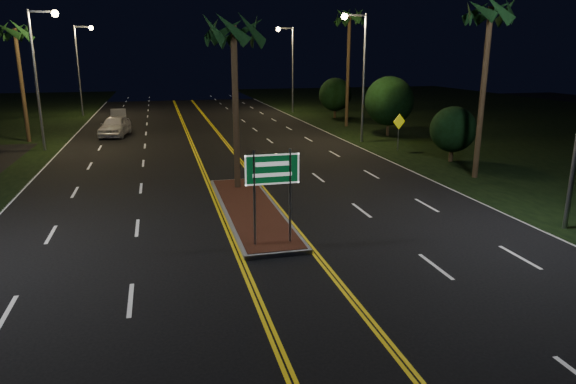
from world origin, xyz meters
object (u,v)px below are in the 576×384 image
object	(u,v)px
palm_left_far	(15,32)
palm_right_far	(350,18)
highway_sign	(272,178)
shrub_far	(335,94)
streetlight_right_far	(289,59)
car_far	(118,115)
streetlight_left_mid	(41,64)
streetlight_right_mid	(359,63)
streetlight_left_far	(81,60)
palm_median	(233,31)
shrub_mid	(389,101)
median_island	(251,209)
shrub_near	(453,129)
car_near	(115,124)
warning_sign	(399,127)
palm_right_near	(491,13)

from	to	relation	value
palm_left_far	palm_right_far	size ratio (longest dim) A/B	0.85
highway_sign	shrub_far	xyz separation A→B (m)	(13.80, 33.20, -0.07)
streetlight_right_far	car_far	distance (m)	18.91
streetlight_left_mid	streetlight_right_mid	world-z (taller)	same
highway_sign	streetlight_left_far	world-z (taller)	streetlight_left_far
streetlight_left_far	palm_left_far	bearing A→B (deg)	-97.78
streetlight_left_far	palm_median	size ratio (longest dim) A/B	1.08
palm_median	shrub_mid	xyz separation A→B (m)	(14.00, 13.50, -4.55)
streetlight_right_mid	palm_left_far	distance (m)	24.26
streetlight_right_far	car_far	bearing A→B (deg)	-164.85
median_island	palm_left_far	size ratio (longest dim) A/B	1.16
palm_median	shrub_far	xyz separation A→B (m)	(13.80, 25.50, -4.94)
streetlight_left_mid	shrub_near	xyz separation A→B (m)	(24.11, -10.00, -3.71)
car_near	car_far	distance (m)	7.94
streetlight_right_mid	car_near	size ratio (longest dim) A/B	1.63
streetlight_right_far	streetlight_right_mid	bearing A→B (deg)	-90.00
shrub_mid	warning_sign	world-z (taller)	shrub_mid
highway_sign	palm_median	bearing A→B (deg)	90.00
streetlight_right_far	palm_right_far	distance (m)	12.69
streetlight_left_far	streetlight_right_far	size ratio (longest dim) A/B	1.00
median_island	shrub_mid	world-z (taller)	shrub_mid
streetlight_right_far	shrub_far	size ratio (longest dim) A/B	2.27
palm_left_far	shrub_far	distance (m)	28.30
palm_right_near	palm_right_far	size ratio (longest dim) A/B	0.90
highway_sign	streetlight_left_mid	size ratio (longest dim) A/B	0.36
streetlight_left_mid	palm_median	size ratio (longest dim) A/B	1.08
palm_right_near	palm_left_far	bearing A→B (deg)	144.57
streetlight_left_far	warning_sign	xyz separation A→B (m)	(22.65, -25.84, -4.07)
palm_median	shrub_near	distance (m)	14.93
streetlight_left_mid	streetlight_right_mid	distance (m)	21.32
streetlight_left_far	palm_left_far	distance (m)	16.28
median_island	streetlight_left_mid	xyz separation A→B (m)	(-10.61, 17.00, 5.57)
palm_median	palm_right_far	distance (m)	23.40
streetlight_right_far	shrub_far	xyz separation A→B (m)	(3.19, -6.00, -3.32)
highway_sign	car_near	xyz separation A→B (m)	(-6.80, 26.50, -1.48)
streetlight_left_mid	streetlight_left_far	size ratio (longest dim) A/B	1.00
streetlight_left_mid	palm_left_far	world-z (taller)	streetlight_left_mid
palm_median	shrub_mid	distance (m)	19.97
palm_right_far	car_far	xyz separation A→B (m)	(-19.82, 7.23, -8.39)
streetlight_right_far	shrub_near	distance (m)	28.39
palm_median	shrub_far	size ratio (longest dim) A/B	2.10
palm_right_near	shrub_far	distance (m)	26.69
streetlight_left_mid	palm_right_far	xyz separation A→B (m)	(23.41, 6.00, 3.49)
highway_sign	warning_sign	bearing A→B (deg)	51.92
car_near	warning_sign	xyz separation A→B (m)	(18.84, -11.13, 0.67)
shrub_mid	warning_sign	xyz separation A→B (m)	(-1.96, -5.84, -1.14)
highway_sign	palm_right_far	distance (m)	30.81
palm_left_far	warning_sign	xyz separation A→B (m)	(24.84, -9.84, -6.16)
warning_sign	palm_right_near	bearing A→B (deg)	-104.27
median_island	palm_median	world-z (taller)	palm_median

